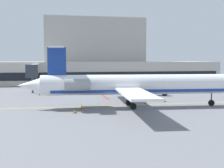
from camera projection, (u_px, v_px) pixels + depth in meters
ground at (112, 109)px, 43.64m from camera, size 120.00×120.00×0.11m
terminal_building at (100, 59)px, 92.37m from camera, size 67.86×17.11×19.48m
jet_bridge_west at (34, 70)px, 69.55m from camera, size 2.40×19.77×6.00m
regional_jet at (137, 85)px, 44.70m from camera, size 34.77×28.33×8.85m
baggage_tug at (112, 87)px, 68.95m from camera, size 3.98×3.93×1.90m
pushback_tractor at (156, 91)px, 59.51m from camera, size 3.98×3.30×1.90m
belt_loader at (84, 87)px, 67.50m from camera, size 3.48×4.18×2.11m
fuel_tank at (164, 81)px, 76.51m from camera, size 6.90×2.72×2.86m
safety_cone_alpha at (82, 107)px, 43.58m from camera, size 0.47×0.47×0.55m
safety_cone_bravo at (165, 100)px, 50.56m from camera, size 0.47×0.47×0.55m
safety_cone_charlie at (75, 111)px, 40.08m from camera, size 0.47×0.47×0.55m
safety_cone_delta at (145, 102)px, 48.63m from camera, size 0.47×0.47×0.55m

